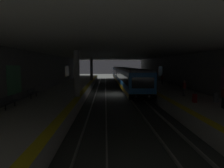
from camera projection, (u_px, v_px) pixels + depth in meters
name	position (u px, v px, depth m)	size (l,w,h in m)	color
ground_plane	(116.00, 94.00, 26.91)	(120.00, 120.00, 0.00)	#383A38
track_left	(131.00, 94.00, 26.98)	(60.00, 1.53, 0.16)	gray
track_right	(101.00, 94.00, 26.83)	(60.00, 1.53, 0.16)	gray
platform_left	(162.00, 90.00, 27.09)	(60.00, 5.30, 1.06)	beige
platform_right	(70.00, 91.00, 26.63)	(60.00, 5.30, 1.06)	beige
wall_left	(182.00, 75.00, 26.95)	(60.00, 0.56, 5.60)	slate
wall_right	(49.00, 75.00, 26.30)	(60.00, 0.56, 5.60)	slate
ceiling_slab	(116.00, 53.00, 26.32)	(60.00, 19.40, 0.40)	beige
pillar_near	(77.00, 74.00, 18.59)	(0.56, 0.56, 4.55)	gray
pillar_far	(91.00, 69.00, 38.49)	(0.56, 0.56, 4.55)	gray
metro_train	(124.00, 75.00, 38.39)	(39.60, 2.83, 3.49)	#19569E
bench_left_near	(184.00, 85.00, 24.26)	(1.70, 0.47, 0.86)	#262628
bench_left_mid	(171.00, 82.00, 28.85)	(1.70, 0.47, 0.86)	#262628
bench_right_near	(9.00, 101.00, 13.65)	(1.70, 0.47, 0.86)	#262628
bench_right_mid	(33.00, 92.00, 18.15)	(1.70, 0.47, 0.86)	#262628
person_waiting_near	(184.00, 88.00, 18.92)	(0.60, 0.22, 1.58)	#404040
person_walking_mid	(224.00, 97.00, 13.62)	(0.60, 0.22, 1.59)	black
person_standing_far	(162.00, 79.00, 30.82)	(0.60, 0.22, 1.58)	#383838
person_boarding	(152.00, 76.00, 39.40)	(0.60, 0.22, 1.62)	black
suitcase_rolling	(195.00, 98.00, 15.80)	(0.34, 0.28, 1.02)	maroon
backpack_on_floor	(154.00, 80.00, 36.77)	(0.30, 0.20, 0.40)	#1E512D
trash_bin	(216.00, 97.00, 15.88)	(0.44, 0.44, 0.85)	#595B5E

